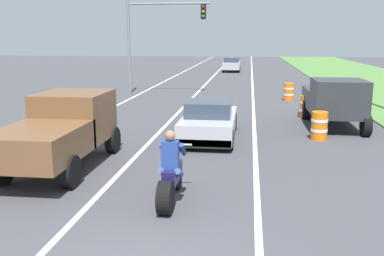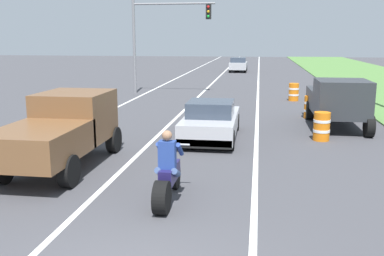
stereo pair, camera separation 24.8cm
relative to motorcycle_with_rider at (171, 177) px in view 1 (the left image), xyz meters
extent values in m
cube|color=white|center=(-5.33, 16.37, -0.59)|extent=(0.14, 120.00, 0.01)
cube|color=white|center=(1.87, 16.37, -0.59)|extent=(0.14, 120.00, 0.01)
cube|color=white|center=(-1.73, 16.37, -0.59)|extent=(0.14, 120.00, 0.01)
cylinder|color=black|center=(0.00, -0.60, -0.25)|extent=(0.28, 0.69, 0.69)
cylinder|color=black|center=(0.00, 0.95, -0.28)|extent=(0.12, 0.63, 0.63)
cube|color=#1E194C|center=(0.00, 0.23, 0.02)|extent=(0.28, 1.10, 0.36)
cylinder|color=#B2B2B7|center=(0.00, 0.87, 0.09)|extent=(0.08, 0.36, 0.73)
cylinder|color=#A5A5AA|center=(0.00, 0.85, 0.52)|extent=(0.70, 0.05, 0.05)
cube|color=navy|center=(0.00, 0.00, 0.50)|extent=(0.36, 0.24, 0.60)
sphere|color=#9E7051|center=(0.00, 0.00, 0.92)|extent=(0.22, 0.22, 0.22)
cylinder|color=#384C7A|center=(-0.18, 0.03, 0.10)|extent=(0.14, 0.47, 0.32)
cylinder|color=navy|center=(-0.22, 0.30, 0.55)|extent=(0.10, 0.51, 0.40)
cylinder|color=#384C7A|center=(0.18, 0.03, 0.10)|extent=(0.14, 0.47, 0.32)
cylinder|color=navy|center=(0.22, 0.30, 0.55)|extent=(0.10, 0.51, 0.40)
cube|color=#B7B7BC|center=(0.25, 6.44, -0.07)|extent=(1.80, 4.30, 0.64)
cube|color=#333D4C|center=(0.25, 6.24, 0.51)|extent=(1.56, 1.70, 0.52)
cube|color=black|center=(0.25, 4.39, -0.31)|extent=(1.76, 0.20, 0.28)
cylinder|color=black|center=(-0.55, 8.04, -0.27)|extent=(0.24, 0.64, 0.64)
cylinder|color=black|center=(1.05, 8.04, -0.27)|extent=(0.24, 0.64, 0.64)
cylinder|color=black|center=(-0.55, 4.84, -0.27)|extent=(0.24, 0.64, 0.64)
cylinder|color=black|center=(1.05, 4.84, -0.27)|extent=(0.24, 0.64, 0.64)
cube|color=brown|center=(-3.43, 3.24, 0.69)|extent=(1.90, 2.10, 1.40)
cube|color=#333D4C|center=(-3.43, 3.59, 1.07)|extent=(1.67, 0.29, 0.57)
cube|color=brown|center=(-3.43, 0.99, 0.39)|extent=(1.90, 2.70, 0.80)
cylinder|color=black|center=(-4.30, 4.04, -0.19)|extent=(0.28, 0.80, 0.80)
cylinder|color=black|center=(-2.56, 4.04, -0.19)|extent=(0.28, 0.80, 0.80)
cylinder|color=black|center=(-4.30, 0.69, -0.19)|extent=(0.28, 0.80, 0.80)
cylinder|color=black|center=(-2.56, 0.69, -0.19)|extent=(0.28, 0.80, 0.80)
cube|color=#2D3035|center=(5.01, 8.26, 0.69)|extent=(1.90, 2.10, 1.40)
cube|color=#333D4C|center=(5.01, 7.91, 1.07)|extent=(1.67, 0.29, 0.57)
cube|color=#2D3035|center=(5.01, 10.51, 0.39)|extent=(1.90, 2.70, 0.80)
cylinder|color=black|center=(5.88, 7.46, -0.19)|extent=(0.28, 0.80, 0.80)
cylinder|color=black|center=(4.14, 7.46, -0.19)|extent=(0.28, 0.80, 0.80)
cylinder|color=black|center=(5.88, 10.81, -0.19)|extent=(0.28, 0.80, 0.80)
cylinder|color=black|center=(4.14, 10.81, -0.19)|extent=(0.28, 0.80, 0.80)
cylinder|color=gray|center=(-6.05, 18.86, 2.41)|extent=(0.18, 0.18, 6.00)
cylinder|color=gray|center=(-3.47, 18.86, 5.01)|extent=(5.17, 0.12, 0.12)
cube|color=black|center=(-1.29, 18.86, 4.51)|extent=(0.32, 0.24, 0.90)
sphere|color=red|center=(-1.29, 18.72, 4.79)|extent=(0.16, 0.16, 0.16)
sphere|color=orange|center=(-1.29, 18.72, 4.51)|extent=(0.16, 0.16, 0.16)
sphere|color=green|center=(-1.29, 18.72, 4.23)|extent=(0.16, 0.16, 0.16)
cylinder|color=orange|center=(4.10, 6.68, -0.09)|extent=(0.56, 0.56, 1.00)
cylinder|color=white|center=(4.10, 6.68, 0.11)|extent=(0.58, 0.58, 0.10)
cylinder|color=white|center=(4.10, 6.68, -0.24)|extent=(0.58, 0.58, 0.10)
cylinder|color=orange|center=(4.20, 11.09, -0.09)|extent=(0.56, 0.56, 1.00)
cylinder|color=white|center=(4.20, 11.09, 0.11)|extent=(0.58, 0.58, 0.10)
cylinder|color=white|center=(4.20, 11.09, -0.24)|extent=(0.58, 0.58, 0.10)
cylinder|color=orange|center=(3.88, 16.66, -0.09)|extent=(0.56, 0.56, 1.00)
cylinder|color=white|center=(3.88, 16.66, 0.11)|extent=(0.58, 0.58, 0.10)
cylinder|color=white|center=(3.88, 16.66, -0.24)|extent=(0.58, 0.58, 0.10)
cube|color=#B2B2B7|center=(-0.28, 38.26, 0.06)|extent=(1.76, 4.00, 0.70)
cube|color=#333D4C|center=(-0.28, 38.06, 0.66)|extent=(1.56, 2.00, 0.50)
cylinder|color=black|center=(-1.08, 39.66, -0.29)|extent=(0.20, 0.60, 0.60)
cylinder|color=black|center=(0.52, 39.66, -0.29)|extent=(0.20, 0.60, 0.60)
cylinder|color=black|center=(-1.08, 36.86, -0.29)|extent=(0.20, 0.60, 0.60)
cylinder|color=black|center=(0.52, 36.86, -0.29)|extent=(0.20, 0.60, 0.60)
camera|label=1|loc=(1.63, -8.92, 2.94)|focal=41.23mm
camera|label=2|loc=(1.87, -8.89, 2.94)|focal=41.23mm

